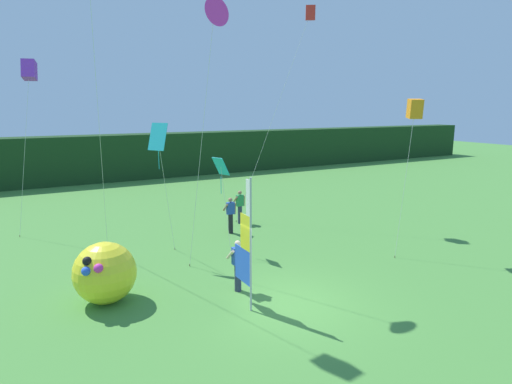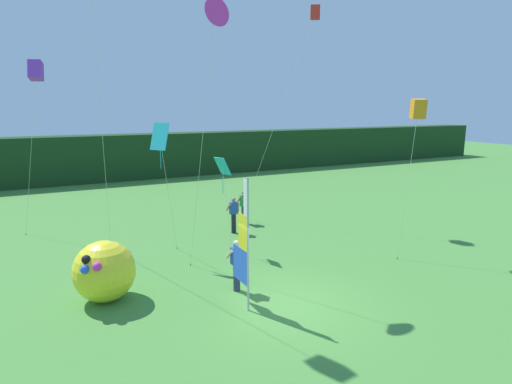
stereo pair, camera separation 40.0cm
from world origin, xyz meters
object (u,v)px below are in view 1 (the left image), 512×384
banner_flag (246,246)px  person_near_banner (231,214)px  kite_orange_box_0 (415,109)px  kite_cyan_diamond_2 (221,170)px  inflatable_balloon (105,273)px  kite_cyan_diamond_1 (158,140)px  kite_magenta_delta_3 (214,14)px  kite_purple_box_6 (29,70)px  person_mid_field (240,206)px  person_far_left (238,264)px  kite_red_box_5 (310,14)px

banner_flag → person_near_banner: banner_flag is taller
kite_orange_box_0 → kite_cyan_diamond_2: (-6.68, 3.61, -2.38)m
inflatable_balloon → kite_cyan_diamond_1: (2.68, 3.01, 3.68)m
kite_magenta_delta_3 → kite_purple_box_6: 10.19m
person_mid_field → kite_cyan_diamond_2: size_ratio=0.44×
person_far_left → kite_purple_box_6: size_ratio=0.21×
person_near_banner → kite_cyan_diamond_1: bearing=-155.5°
kite_cyan_diamond_2 → kite_purple_box_6: (-6.28, 6.57, 4.06)m
kite_cyan_diamond_1 → kite_red_box_5: size_ratio=0.49×
inflatable_balloon → person_mid_field: bearing=38.6°
inflatable_balloon → kite_orange_box_0: 12.73m
person_mid_field → kite_magenta_delta_3: 10.30m
banner_flag → kite_cyan_diamond_2: size_ratio=1.02×
kite_cyan_diamond_2 → inflatable_balloon: bearing=-152.6°
person_mid_field → kite_red_box_5: (3.79, -0.40, 9.48)m
person_far_left → kite_orange_box_0: bearing=1.7°
person_far_left → inflatable_balloon: inflatable_balloon is taller
kite_orange_box_0 → person_near_banner: bearing=132.8°
person_near_banner → person_far_left: size_ratio=1.01×
kite_orange_box_0 → banner_flag: bearing=-170.6°
person_near_banner → kite_cyan_diamond_1: (-3.77, -1.72, 3.71)m
kite_red_box_5 → inflatable_balloon: bearing=-153.6°
person_far_left → kite_cyan_diamond_1: 5.75m
person_near_banner → person_mid_field: (1.16, 1.34, -0.00)m
person_near_banner → kite_red_box_5: kite_red_box_5 is taller
kite_red_box_5 → kite_cyan_diamond_2: bearing=-154.4°
kite_purple_box_6 → kite_cyan_diamond_2: bearing=-46.3°
kite_orange_box_0 → kite_cyan_diamond_2: kite_orange_box_0 is taller
banner_flag → person_mid_field: banner_flag is taller
person_near_banner → banner_flag: bearing=-112.0°
person_near_banner → kite_magenta_delta_3: 9.26m
person_far_left → kite_cyan_diamond_2: 4.72m
person_mid_field → kite_cyan_diamond_2: bearing=-126.5°
inflatable_balloon → kite_red_box_5: kite_red_box_5 is taller
banner_flag → kite_cyan_diamond_1: 6.07m
person_mid_field → inflatable_balloon: 9.73m
inflatable_balloon → kite_magenta_delta_3: (3.96, 0.52, 7.83)m
kite_cyan_diamond_1 → person_far_left: bearing=-74.1°
person_far_left → kite_purple_box_6: kite_purple_box_6 is taller
person_near_banner → person_far_left: person_near_banner is taller
kite_purple_box_6 → person_far_left: bearing=-63.9°
banner_flag → person_mid_field: size_ratio=2.32×
person_mid_field → kite_cyan_diamond_2: (-2.55, -3.44, 2.47)m
kite_orange_box_0 → kite_red_box_5: kite_red_box_5 is taller
kite_red_box_5 → kite_orange_box_0: bearing=-87.1°
inflatable_balloon → person_far_left: bearing=-17.3°
kite_cyan_diamond_2 → kite_red_box_5: kite_red_box_5 is taller
person_far_left → kite_cyan_diamond_1: bearing=105.9°
inflatable_balloon → kite_red_box_5: (11.40, 5.67, 9.45)m
kite_orange_box_0 → kite_magenta_delta_3: (-7.78, 1.50, 3.02)m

